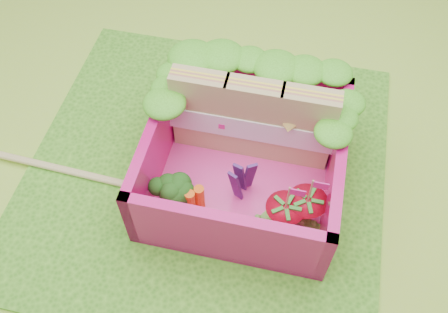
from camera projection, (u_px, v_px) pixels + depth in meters
ground at (206, 170)px, 3.73m from camera, size 14.00×14.00×0.00m
placemat at (206, 169)px, 3.72m from camera, size 2.60×2.60×0.03m
bento_floor at (243, 178)px, 3.63m from camera, size 1.30×1.30×0.05m
bento_box at (245, 158)px, 3.42m from camera, size 1.30×1.30×0.55m
lettuce_ruffle at (259, 79)px, 3.40m from camera, size 1.43×0.77×0.11m
sandwich_stack at (253, 120)px, 3.47m from camera, size 1.25×0.18×0.69m
broccoli at (169, 187)px, 3.34m from camera, size 0.34×0.34×0.26m
carrot_sticks at (195, 200)px, 3.35m from camera, size 0.12×0.12×0.24m
purple_wedges at (242, 180)px, 3.37m from camera, size 0.14×0.15×0.38m
strawberry_left at (284, 217)px, 3.26m from camera, size 0.26×0.26×0.50m
strawberry_right at (305, 210)px, 3.29m from camera, size 0.26×0.26×0.50m
snap_peas at (285, 223)px, 3.36m from camera, size 0.58×0.31×0.05m
chopsticks at (78, 173)px, 3.66m from camera, size 2.35×0.15×0.04m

